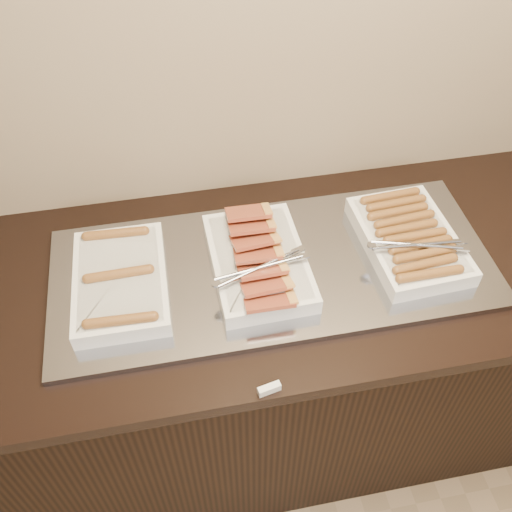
{
  "coord_description": "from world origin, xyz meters",
  "views": [
    {
      "loc": [
        -0.22,
        1.13,
        2.09
      ],
      "look_at": [
        -0.03,
        2.13,
        0.97
      ],
      "focal_mm": 40.0,
      "sensor_mm": 36.0,
      "label": 1
    }
  ],
  "objects_px": {
    "dish_left": "(121,281)",
    "dish_center": "(258,261)",
    "warming_tray": "(273,268)",
    "dish_right": "(409,239)",
    "counter": "(265,359)"
  },
  "relations": [
    {
      "from": "dish_left",
      "to": "dish_right",
      "type": "relative_size",
      "value": 0.96
    },
    {
      "from": "dish_right",
      "to": "dish_center",
      "type": "bearing_deg",
      "value": 177.09
    },
    {
      "from": "warming_tray",
      "to": "dish_right",
      "type": "relative_size",
      "value": 3.19
    },
    {
      "from": "warming_tray",
      "to": "dish_right",
      "type": "xyz_separation_m",
      "value": [
        0.38,
        -0.0,
        0.04
      ]
    },
    {
      "from": "dish_left",
      "to": "dish_center",
      "type": "height_order",
      "value": "dish_center"
    },
    {
      "from": "dish_left",
      "to": "dish_center",
      "type": "relative_size",
      "value": 0.92
    },
    {
      "from": "dish_center",
      "to": "warming_tray",
      "type": "bearing_deg",
      "value": 3.79
    },
    {
      "from": "counter",
      "to": "dish_left",
      "type": "relative_size",
      "value": 5.73
    },
    {
      "from": "counter",
      "to": "warming_tray",
      "type": "relative_size",
      "value": 1.72
    },
    {
      "from": "dish_left",
      "to": "dish_right",
      "type": "bearing_deg",
      "value": 0.37
    },
    {
      "from": "counter",
      "to": "warming_tray",
      "type": "height_order",
      "value": "warming_tray"
    },
    {
      "from": "counter",
      "to": "dish_center",
      "type": "height_order",
      "value": "dish_center"
    },
    {
      "from": "warming_tray",
      "to": "dish_left",
      "type": "height_order",
      "value": "dish_left"
    },
    {
      "from": "counter",
      "to": "dish_left",
      "type": "distance_m",
      "value": 0.63
    },
    {
      "from": "dish_left",
      "to": "warming_tray",
      "type": "bearing_deg",
      "value": 0.63
    }
  ]
}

